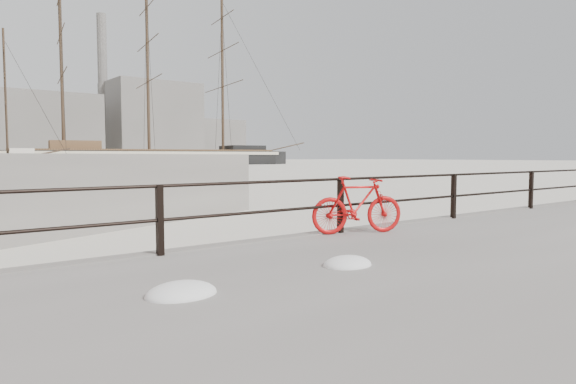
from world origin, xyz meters
TOP-DOWN VIEW (x-y plane):
  - ground at (0.00, 0.00)m, footprint 400.00×400.00m
  - guardrail at (0.00, -0.15)m, footprint 28.00×0.10m
  - bicycle at (-3.33, -0.41)m, footprint 1.69×0.89m
  - barque_black at (30.41, 88.87)m, footprint 70.12×33.75m
  - industrial_west at (20.00, 140.00)m, footprint 32.00×18.00m
  - industrial_mid at (55.00, 145.00)m, footprint 26.00×20.00m
  - industrial_east at (78.00, 150.00)m, footprint 20.00×16.00m
  - smokestack at (42.00, 150.00)m, footprint 2.80×2.80m

SIDE VIEW (x-z plane):
  - ground at x=0.00m, z-range 0.00..0.00m
  - barque_black at x=30.41m, z-range -18.77..18.77m
  - guardrail at x=0.00m, z-range 0.35..1.35m
  - bicycle at x=-3.33m, z-range 0.35..1.39m
  - industrial_east at x=78.00m, z-range 0.00..14.00m
  - industrial_west at x=20.00m, z-range 0.00..18.00m
  - industrial_mid at x=55.00m, z-range 0.00..24.00m
  - smokestack at x=42.00m, z-range 0.00..44.00m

